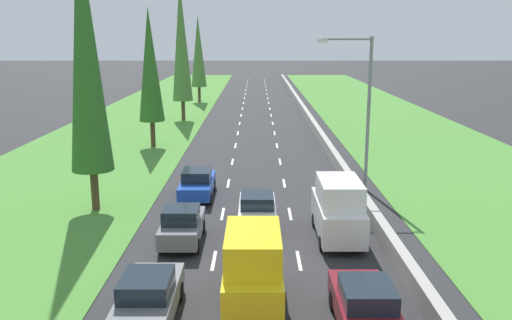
{
  "coord_description": "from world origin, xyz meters",
  "views": [
    {
      "loc": [
        -0.02,
        0.22,
        9.0
      ],
      "look_at": [
        -0.11,
        34.53,
        1.16
      ],
      "focal_mm": 38.03,
      "sensor_mm": 36.0,
      "label": 1
    }
  ],
  "objects_px": {
    "yellow_van_centre_lane": "(254,269)",
    "poplar_tree_fourth": "(183,42)",
    "blue_sedan_left_lane": "(199,183)",
    "grey_sedan_left_lane": "(149,298)",
    "street_light_mast": "(364,103)",
    "poplar_tree_third": "(151,65)",
    "white_sedan_centre_lane": "(259,210)",
    "white_van_right_lane": "(340,209)",
    "maroon_sedan_right_lane": "(367,307)",
    "grey_hatchback_left_lane": "(184,225)",
    "poplar_tree_fifth": "(200,51)",
    "poplar_tree_second": "(87,48)"
  },
  "relations": [
    {
      "from": "white_sedan_centre_lane",
      "to": "white_van_right_lane",
      "type": "bearing_deg",
      "value": -24.74
    },
    {
      "from": "white_van_right_lane",
      "to": "yellow_van_centre_lane",
      "type": "height_order",
      "value": "same"
    },
    {
      "from": "maroon_sedan_right_lane",
      "to": "street_light_mast",
      "type": "relative_size",
      "value": 0.5
    },
    {
      "from": "poplar_tree_second",
      "to": "poplar_tree_third",
      "type": "xyz_separation_m",
      "value": [
        -0.08,
        16.87,
        -1.72
      ]
    },
    {
      "from": "poplar_tree_third",
      "to": "white_sedan_centre_lane",
      "type": "bearing_deg",
      "value": -65.94
    },
    {
      "from": "blue_sedan_left_lane",
      "to": "poplar_tree_third",
      "type": "bearing_deg",
      "value": 109.81
    },
    {
      "from": "street_light_mast",
      "to": "yellow_van_centre_lane",
      "type": "bearing_deg",
      "value": -113.48
    },
    {
      "from": "yellow_van_centre_lane",
      "to": "poplar_tree_fourth",
      "type": "relative_size",
      "value": 0.33
    },
    {
      "from": "poplar_tree_third",
      "to": "street_light_mast",
      "type": "xyz_separation_m",
      "value": [
        14.79,
        -12.93,
        -1.48
      ]
    },
    {
      "from": "poplar_tree_third",
      "to": "poplar_tree_fifth",
      "type": "bearing_deg",
      "value": 88.79
    },
    {
      "from": "white_van_right_lane",
      "to": "poplar_tree_fourth",
      "type": "xyz_separation_m",
      "value": [
        -11.66,
        35.54,
        7.06
      ]
    },
    {
      "from": "white_van_right_lane",
      "to": "maroon_sedan_right_lane",
      "type": "bearing_deg",
      "value": -92.19
    },
    {
      "from": "blue_sedan_left_lane",
      "to": "street_light_mast",
      "type": "xyz_separation_m",
      "value": [
        9.57,
        1.56,
        4.42
      ]
    },
    {
      "from": "blue_sedan_left_lane",
      "to": "poplar_tree_fifth",
      "type": "bearing_deg",
      "value": 95.68
    },
    {
      "from": "poplar_tree_fifth",
      "to": "blue_sedan_left_lane",
      "type": "bearing_deg",
      "value": -84.32
    },
    {
      "from": "yellow_van_centre_lane",
      "to": "poplar_tree_third",
      "type": "distance_m",
      "value": 29.23
    },
    {
      "from": "yellow_van_centre_lane",
      "to": "poplar_tree_fourth",
      "type": "height_order",
      "value": "poplar_tree_fourth"
    },
    {
      "from": "grey_hatchback_left_lane",
      "to": "maroon_sedan_right_lane",
      "type": "bearing_deg",
      "value": -47.96
    },
    {
      "from": "grey_hatchback_left_lane",
      "to": "poplar_tree_fifth",
      "type": "relative_size",
      "value": 0.33
    },
    {
      "from": "poplar_tree_fourth",
      "to": "blue_sedan_left_lane",
      "type": "bearing_deg",
      "value": -81.0
    },
    {
      "from": "maroon_sedan_right_lane",
      "to": "poplar_tree_third",
      "type": "bearing_deg",
      "value": 112.45
    },
    {
      "from": "yellow_van_centre_lane",
      "to": "white_sedan_centre_lane",
      "type": "xyz_separation_m",
      "value": [
        0.16,
        8.14,
        -0.59
      ]
    },
    {
      "from": "yellow_van_centre_lane",
      "to": "white_sedan_centre_lane",
      "type": "distance_m",
      "value": 8.17
    },
    {
      "from": "poplar_tree_second",
      "to": "poplar_tree_third",
      "type": "bearing_deg",
      "value": 90.26
    },
    {
      "from": "white_van_right_lane",
      "to": "poplar_tree_second",
      "type": "bearing_deg",
      "value": 161.27
    },
    {
      "from": "yellow_van_centre_lane",
      "to": "poplar_tree_fifth",
      "type": "xyz_separation_m",
      "value": [
        -7.81,
        58.81,
        5.58
      ]
    },
    {
      "from": "poplar_tree_fourth",
      "to": "poplar_tree_fifth",
      "type": "distance_m",
      "value": 16.88
    },
    {
      "from": "white_van_right_lane",
      "to": "poplar_tree_second",
      "type": "distance_m",
      "value": 14.68
    },
    {
      "from": "poplar_tree_second",
      "to": "white_van_right_lane",
      "type": "bearing_deg",
      "value": -18.73
    },
    {
      "from": "white_van_right_lane",
      "to": "grey_sedan_left_lane",
      "type": "height_order",
      "value": "white_van_right_lane"
    },
    {
      "from": "grey_hatchback_left_lane",
      "to": "poplar_tree_third",
      "type": "xyz_separation_m",
      "value": [
        -5.3,
        21.58,
        5.88
      ]
    },
    {
      "from": "grey_sedan_left_lane",
      "to": "white_sedan_centre_lane",
      "type": "distance_m",
      "value": 9.73
    },
    {
      "from": "grey_hatchback_left_lane",
      "to": "poplar_tree_fifth",
      "type": "xyz_separation_m",
      "value": [
        -4.63,
        52.92,
        6.14
      ]
    },
    {
      "from": "white_van_right_lane",
      "to": "poplar_tree_fifth",
      "type": "bearing_deg",
      "value": 102.51
    },
    {
      "from": "grey_sedan_left_lane",
      "to": "street_light_mast",
      "type": "relative_size",
      "value": 0.5
    },
    {
      "from": "grey_sedan_left_lane",
      "to": "poplar_tree_third",
      "type": "relative_size",
      "value": 0.4
    },
    {
      "from": "white_sedan_centre_lane",
      "to": "poplar_tree_third",
      "type": "xyz_separation_m",
      "value": [
        -8.63,
        19.32,
        5.9
      ]
    },
    {
      "from": "street_light_mast",
      "to": "poplar_tree_third",
      "type": "bearing_deg",
      "value": 138.85
    },
    {
      "from": "poplar_tree_second",
      "to": "poplar_tree_third",
      "type": "relative_size",
      "value": 1.3
    },
    {
      "from": "poplar_tree_second",
      "to": "yellow_van_centre_lane",
      "type": "bearing_deg",
      "value": -51.62
    },
    {
      "from": "grey_sedan_left_lane",
      "to": "poplar_tree_fourth",
      "type": "height_order",
      "value": "poplar_tree_fourth"
    },
    {
      "from": "yellow_van_centre_lane",
      "to": "poplar_tree_fourth",
      "type": "bearing_deg",
      "value": 100.59
    },
    {
      "from": "grey_sedan_left_lane",
      "to": "poplar_tree_third",
      "type": "xyz_separation_m",
      "value": [
        -5.1,
        28.39,
        5.9
      ]
    },
    {
      "from": "grey_hatchback_left_lane",
      "to": "poplar_tree_fourth",
      "type": "distance_m",
      "value": 37.2
    },
    {
      "from": "poplar_tree_fourth",
      "to": "poplar_tree_fifth",
      "type": "bearing_deg",
      "value": 89.86
    },
    {
      "from": "poplar_tree_second",
      "to": "poplar_tree_fifth",
      "type": "height_order",
      "value": "poplar_tree_second"
    },
    {
      "from": "yellow_van_centre_lane",
      "to": "poplar_tree_second",
      "type": "bearing_deg",
      "value": 128.38
    },
    {
      "from": "white_van_right_lane",
      "to": "grey_hatchback_left_lane",
      "type": "bearing_deg",
      "value": -175.31
    },
    {
      "from": "poplar_tree_fifth",
      "to": "street_light_mast",
      "type": "relative_size",
      "value": 1.32
    },
    {
      "from": "maroon_sedan_right_lane",
      "to": "yellow_van_centre_lane",
      "type": "bearing_deg",
      "value": 156.52
    }
  ]
}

